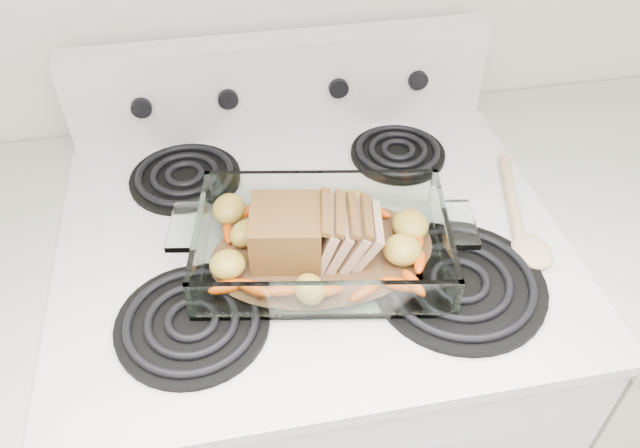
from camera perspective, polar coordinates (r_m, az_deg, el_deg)
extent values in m
cube|color=silver|center=(1.36, -0.71, -15.09)|extent=(0.76, 0.65, 0.92)
cube|color=silver|center=(1.00, -0.93, -0.81)|extent=(0.78, 0.67, 0.02)
cube|color=silver|center=(1.17, -3.57, 12.67)|extent=(0.76, 0.06, 0.18)
cylinder|color=black|center=(0.87, -11.57, -8.90)|extent=(0.21, 0.21, 0.01)
cylinder|color=black|center=(0.92, 12.58, -5.40)|extent=(0.25, 0.25, 0.01)
cylinder|color=black|center=(1.10, -12.20, 4.12)|extent=(0.19, 0.19, 0.01)
cylinder|color=black|center=(1.14, 7.12, 6.41)|extent=(0.17, 0.17, 0.01)
cylinder|color=black|center=(1.15, -16.01, 10.27)|extent=(0.04, 0.02, 0.04)
cylinder|color=black|center=(1.14, -8.43, 11.32)|extent=(0.04, 0.02, 0.04)
cylinder|color=black|center=(1.16, 1.67, 12.40)|extent=(0.04, 0.02, 0.04)
cylinder|color=black|center=(1.20, 8.90, 12.94)|extent=(0.04, 0.02, 0.04)
cube|color=beige|center=(1.57, 24.31, -10.14)|extent=(0.55, 0.65, 0.90)
cube|color=white|center=(0.93, 0.23, -2.81)|extent=(0.36, 0.24, 0.01)
cube|color=white|center=(0.83, 1.75, -6.74)|extent=(0.36, 0.01, 0.06)
cube|color=white|center=(0.99, -1.03, 3.32)|extent=(0.36, 0.01, 0.06)
cube|color=white|center=(0.90, -10.95, -2.71)|extent=(0.01, 0.24, 0.06)
cube|color=white|center=(0.95, 10.84, 0.15)|extent=(0.01, 0.24, 0.06)
cylinder|color=#492E1A|center=(0.93, 0.23, -2.55)|extent=(0.21, 0.21, 0.00)
cube|color=brown|center=(0.89, -3.09, -1.25)|extent=(0.10, 0.10, 0.08)
cube|color=tan|center=(0.90, 0.54, -0.89)|extent=(0.04, 0.10, 0.08)
cube|color=tan|center=(0.90, 1.73, -0.80)|extent=(0.04, 0.09, 0.07)
cube|color=tan|center=(0.91, 2.91, -0.71)|extent=(0.04, 0.09, 0.07)
cube|color=tan|center=(0.91, 4.08, -0.62)|extent=(0.05, 0.09, 0.07)
ellipsoid|color=#D63F02|center=(0.87, -7.22, -6.51)|extent=(0.05, 0.02, 0.02)
ellipsoid|color=#D63F02|center=(0.90, 7.35, -4.46)|extent=(0.05, 0.02, 0.02)
ellipsoid|color=#D63F02|center=(0.96, 8.00, -0.44)|extent=(0.05, 0.02, 0.02)
ellipsoid|color=#D63F02|center=(0.94, -8.37, -1.81)|extent=(0.05, 0.02, 0.02)
ellipsoid|color=gold|center=(0.95, -8.59, 0.01)|extent=(0.05, 0.05, 0.04)
ellipsoid|color=gold|center=(0.97, 0.42, 1.52)|extent=(0.05, 0.05, 0.04)
ellipsoid|color=gold|center=(0.92, 7.10, -1.64)|extent=(0.05, 0.05, 0.04)
cylinder|color=tan|center=(1.08, 17.09, 2.47)|extent=(0.08, 0.21, 0.02)
ellipsoid|color=tan|center=(0.99, 18.80, -2.35)|extent=(0.06, 0.08, 0.02)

